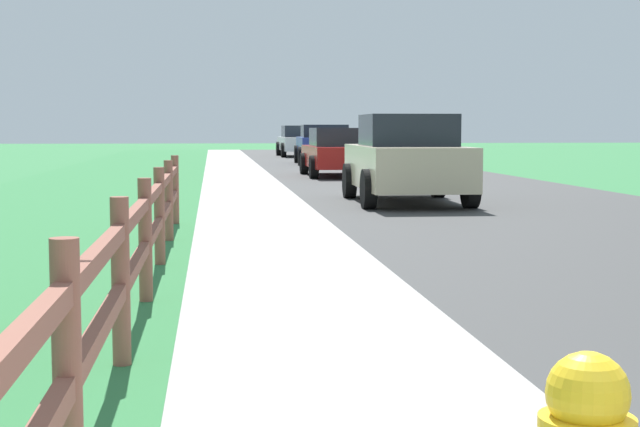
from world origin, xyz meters
The scene contains 9 objects.
ground_plane centered at (0.00, 25.00, 0.00)m, with size 120.00×120.00×0.00m, color #31753F.
road_asphalt centered at (3.50, 27.00, 0.00)m, with size 7.00×66.00×0.01m, color #3C3C3C.
curb_concrete centered at (-3.00, 27.00, 0.00)m, with size 6.00×66.00×0.01m, color #A5A09D.
grass_verge centered at (-4.50, 27.00, 0.01)m, with size 5.00×66.00×0.00m, color #31753F.
rail_fence centered at (-2.29, 6.60, 0.59)m, with size 0.11×12.75×1.01m.
parked_suv_beige centered at (1.87, 16.45, 0.81)m, with size 2.08×4.25×1.66m.
parked_car_red centered at (1.96, 26.43, 0.70)m, with size 2.08×4.25×1.40m.
parked_car_blue centered at (2.55, 35.67, 0.78)m, with size 2.27×4.66×1.52m.
parked_car_white centered at (2.53, 45.66, 0.75)m, with size 2.10×4.92×1.51m.
Camera 1 is at (-1.74, -1.19, 1.41)m, focal length 53.79 mm.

